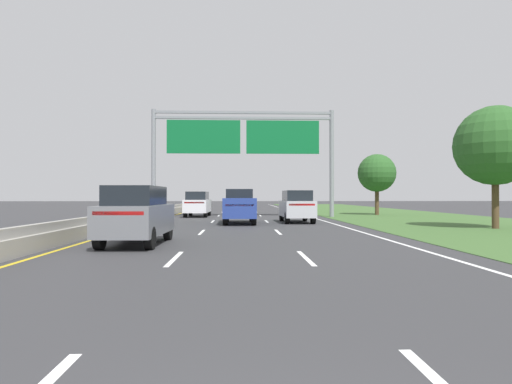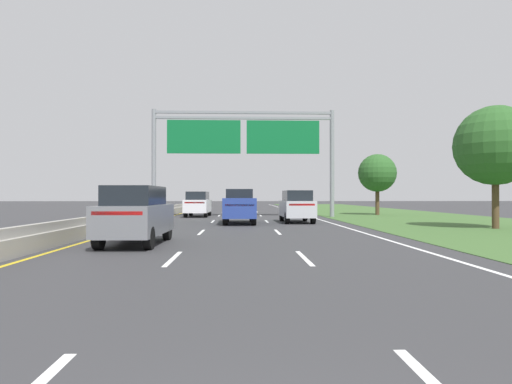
{
  "view_description": "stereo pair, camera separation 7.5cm",
  "coord_description": "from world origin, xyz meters",
  "px_view_note": "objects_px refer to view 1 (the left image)",
  "views": [
    {
      "loc": [
        -0.04,
        -2.0,
        1.76
      ],
      "look_at": [
        1.04,
        26.46,
        2.01
      ],
      "focal_mm": 31.11,
      "sensor_mm": 36.0,
      "label": 1
    },
    {
      "loc": [
        0.04,
        -2.01,
        1.76
      ],
      "look_at": [
        1.04,
        26.46,
        2.01
      ],
      "focal_mm": 31.11,
      "sensor_mm": 36.0,
      "label": 2
    }
  ],
  "objects_px": {
    "roadside_tree_near": "(495,146)",
    "roadside_tree_mid": "(377,173)",
    "overhead_sign_gantry": "(243,141)",
    "pickup_truck_blue": "(239,207)",
    "car_silver_right_lane_suv": "(297,206)",
    "car_grey_left_lane_suv": "(137,214)",
    "car_white_left_lane_suv": "(198,204)"
  },
  "relations": [
    {
      "from": "roadside_tree_near",
      "to": "roadside_tree_mid",
      "type": "xyz_separation_m",
      "value": [
        -1.07,
        16.93,
        -0.6
      ]
    },
    {
      "from": "car_silver_right_lane_suv",
      "to": "roadside_tree_mid",
      "type": "distance_m",
      "value": 14.16
    },
    {
      "from": "car_grey_left_lane_suv",
      "to": "roadside_tree_mid",
      "type": "xyz_separation_m",
      "value": [
        16.3,
        23.86,
        2.74
      ]
    },
    {
      "from": "overhead_sign_gantry",
      "to": "roadside_tree_mid",
      "type": "relative_size",
      "value": 2.7
    },
    {
      "from": "overhead_sign_gantry",
      "to": "car_grey_left_lane_suv",
      "type": "relative_size",
      "value": 3.18
    },
    {
      "from": "car_white_left_lane_suv",
      "to": "roadside_tree_near",
      "type": "bearing_deg",
      "value": -128.7
    },
    {
      "from": "roadside_tree_mid",
      "to": "overhead_sign_gantry",
      "type": "bearing_deg",
      "value": -163.51
    },
    {
      "from": "car_silver_right_lane_suv",
      "to": "car_white_left_lane_suv",
      "type": "height_order",
      "value": "same"
    },
    {
      "from": "overhead_sign_gantry",
      "to": "roadside_tree_near",
      "type": "distance_m",
      "value": 18.92
    },
    {
      "from": "car_white_left_lane_suv",
      "to": "pickup_truck_blue",
      "type": "bearing_deg",
      "value": -157.71
    },
    {
      "from": "car_white_left_lane_suv",
      "to": "roadside_tree_mid",
      "type": "distance_m",
      "value": 16.52
    },
    {
      "from": "car_silver_right_lane_suv",
      "to": "roadside_tree_mid",
      "type": "bearing_deg",
      "value": -40.01
    },
    {
      "from": "car_white_left_lane_suv",
      "to": "roadside_tree_near",
      "type": "relative_size",
      "value": 0.72
    },
    {
      "from": "car_silver_right_lane_suv",
      "to": "car_grey_left_lane_suv",
      "type": "height_order",
      "value": "same"
    },
    {
      "from": "car_white_left_lane_suv",
      "to": "car_grey_left_lane_suv",
      "type": "relative_size",
      "value": 1.0
    },
    {
      "from": "pickup_truck_blue",
      "to": "car_grey_left_lane_suv",
      "type": "bearing_deg",
      "value": 162.66
    },
    {
      "from": "overhead_sign_gantry",
      "to": "car_white_left_lane_suv",
      "type": "distance_m",
      "value": 6.57
    },
    {
      "from": "car_grey_left_lane_suv",
      "to": "roadside_tree_near",
      "type": "bearing_deg",
      "value": -66.93
    },
    {
      "from": "pickup_truck_blue",
      "to": "car_white_left_lane_suv",
      "type": "height_order",
      "value": "pickup_truck_blue"
    },
    {
      "from": "car_silver_right_lane_suv",
      "to": "roadside_tree_mid",
      "type": "relative_size",
      "value": 0.85
    },
    {
      "from": "car_white_left_lane_suv",
      "to": "car_silver_right_lane_suv",
      "type": "bearing_deg",
      "value": -137.23
    },
    {
      "from": "pickup_truck_blue",
      "to": "roadside_tree_mid",
      "type": "distance_m",
      "value": 17.4
    },
    {
      "from": "pickup_truck_blue",
      "to": "car_silver_right_lane_suv",
      "type": "relative_size",
      "value": 1.15
    },
    {
      "from": "overhead_sign_gantry",
      "to": "roadside_tree_mid",
      "type": "bearing_deg",
      "value": 16.49
    },
    {
      "from": "roadside_tree_near",
      "to": "roadside_tree_mid",
      "type": "height_order",
      "value": "roadside_tree_near"
    },
    {
      "from": "overhead_sign_gantry",
      "to": "roadside_tree_near",
      "type": "height_order",
      "value": "overhead_sign_gantry"
    },
    {
      "from": "car_silver_right_lane_suv",
      "to": "overhead_sign_gantry",
      "type": "bearing_deg",
      "value": 25.14
    },
    {
      "from": "pickup_truck_blue",
      "to": "roadside_tree_mid",
      "type": "height_order",
      "value": "roadside_tree_mid"
    },
    {
      "from": "pickup_truck_blue",
      "to": "roadside_tree_mid",
      "type": "relative_size",
      "value": 0.97
    },
    {
      "from": "overhead_sign_gantry",
      "to": "roadside_tree_mid",
      "type": "xyz_separation_m",
      "value": [
        12.26,
        3.63,
        -2.45
      ]
    },
    {
      "from": "car_silver_right_lane_suv",
      "to": "roadside_tree_mid",
      "type": "xyz_separation_m",
      "value": [
        8.79,
        10.77,
        2.74
      ]
    },
    {
      "from": "pickup_truck_blue",
      "to": "roadside_tree_mid",
      "type": "xyz_separation_m",
      "value": [
        12.59,
        11.69,
        2.76
      ]
    }
  ]
}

